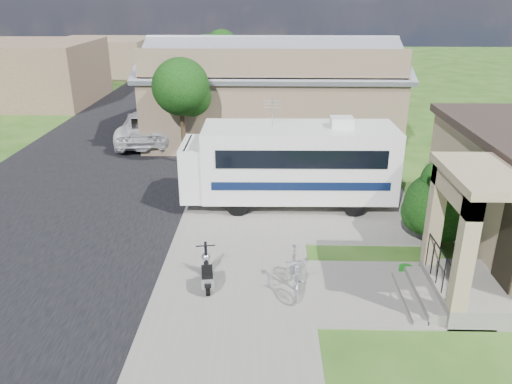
{
  "coord_description": "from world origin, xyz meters",
  "views": [
    {
      "loc": [
        -0.14,
        -11.77,
        7.04
      ],
      "look_at": [
        -0.5,
        2.5,
        1.3
      ],
      "focal_mm": 35.0,
      "sensor_mm": 36.0,
      "label": 1
    }
  ],
  "objects_px": {
    "shrub": "(439,202)",
    "scooter": "(207,273)",
    "motorhome": "(291,162)",
    "van": "(174,95)",
    "bicycle": "(295,272)",
    "pickup_truck": "(149,126)",
    "garden_hose": "(406,270)"
  },
  "relations": [
    {
      "from": "shrub",
      "to": "motorhome",
      "type": "bearing_deg",
      "value": 146.05
    },
    {
      "from": "shrub",
      "to": "scooter",
      "type": "distance_m",
      "value": 7.09
    },
    {
      "from": "scooter",
      "to": "bicycle",
      "type": "relative_size",
      "value": 0.8
    },
    {
      "from": "scooter",
      "to": "bicycle",
      "type": "xyz_separation_m",
      "value": [
        2.21,
        -0.09,
        0.11
      ]
    },
    {
      "from": "motorhome",
      "to": "shrub",
      "type": "distance_m",
      "value": 5.11
    },
    {
      "from": "shrub",
      "to": "van",
      "type": "height_order",
      "value": "shrub"
    },
    {
      "from": "van",
      "to": "garden_hose",
      "type": "height_order",
      "value": "van"
    },
    {
      "from": "motorhome",
      "to": "bicycle",
      "type": "relative_size",
      "value": 4.08
    },
    {
      "from": "motorhome",
      "to": "shrub",
      "type": "relative_size",
      "value": 2.77
    },
    {
      "from": "shrub",
      "to": "scooter",
      "type": "relative_size",
      "value": 1.84
    },
    {
      "from": "garden_hose",
      "to": "shrub",
      "type": "bearing_deg",
      "value": 53.8
    },
    {
      "from": "shrub",
      "to": "scooter",
      "type": "xyz_separation_m",
      "value": [
        -6.53,
        -2.61,
        -0.92
      ]
    },
    {
      "from": "shrub",
      "to": "pickup_truck",
      "type": "relative_size",
      "value": 0.46
    },
    {
      "from": "motorhome",
      "to": "garden_hose",
      "type": "bearing_deg",
      "value": -58.28
    },
    {
      "from": "bicycle",
      "to": "pickup_truck",
      "type": "bearing_deg",
      "value": 115.0
    },
    {
      "from": "motorhome",
      "to": "van",
      "type": "relative_size",
      "value": 1.22
    },
    {
      "from": "garden_hose",
      "to": "bicycle",
      "type": "bearing_deg",
      "value": -162.67
    },
    {
      "from": "bicycle",
      "to": "pickup_truck",
      "type": "distance_m",
      "value": 15.05
    },
    {
      "from": "bicycle",
      "to": "van",
      "type": "xyz_separation_m",
      "value": [
        -6.8,
        21.2,
        0.33
      ]
    },
    {
      "from": "shrub",
      "to": "bicycle",
      "type": "distance_m",
      "value": 5.16
    },
    {
      "from": "scooter",
      "to": "motorhome",
      "type": "bearing_deg",
      "value": 58.53
    },
    {
      "from": "shrub",
      "to": "bicycle",
      "type": "relative_size",
      "value": 1.47
    },
    {
      "from": "motorhome",
      "to": "garden_hose",
      "type": "distance_m",
      "value": 5.67
    },
    {
      "from": "shrub",
      "to": "van",
      "type": "distance_m",
      "value": 21.59
    },
    {
      "from": "motorhome",
      "to": "pickup_truck",
      "type": "relative_size",
      "value": 1.28
    },
    {
      "from": "bicycle",
      "to": "garden_hose",
      "type": "bearing_deg",
      "value": 15.94
    },
    {
      "from": "shrub",
      "to": "scooter",
      "type": "bearing_deg",
      "value": -158.21
    },
    {
      "from": "motorhome",
      "to": "van",
      "type": "xyz_separation_m",
      "value": [
        -6.89,
        15.65,
        -0.73
      ]
    },
    {
      "from": "shrub",
      "to": "garden_hose",
      "type": "bearing_deg",
      "value": -126.2
    },
    {
      "from": "motorhome",
      "to": "scooter",
      "type": "relative_size",
      "value": 5.11
    },
    {
      "from": "motorhome",
      "to": "pickup_truck",
      "type": "xyz_separation_m",
      "value": [
        -6.78,
        7.94,
        -0.81
      ]
    },
    {
      "from": "pickup_truck",
      "to": "scooter",
      "type": "bearing_deg",
      "value": 103.23
    }
  ]
}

